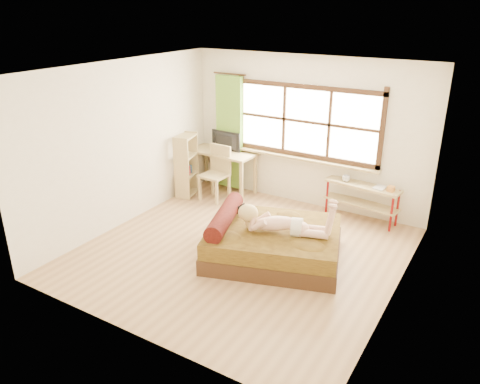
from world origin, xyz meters
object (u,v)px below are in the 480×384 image
Objects in this scene: woman at (283,214)px; pipe_shelf at (363,194)px; desk at (223,157)px; kitten at (235,209)px; chair at (217,169)px; bed at (270,242)px; bookshelf at (186,165)px.

woman is 2.10m from pipe_shelf.
woman is 2.92m from desk.
pipe_shelf is (1.41, 1.85, -0.11)m from kitten.
kitten is (-0.87, 0.15, -0.17)m from woman.
kitten is 1.87m from chair.
desk is at bearing 121.91° from woman.
desk reaches higher than kitten.
woman reaches higher than bed.
pipe_shelf is (0.74, 1.97, 0.22)m from bed.
bed is at bearing -102.98° from pipe_shelf.
bed is 0.54m from woman.
woman is 2.63m from chair.
chair is (-2.13, 1.53, -0.18)m from woman.
bed is at bearing -34.73° from chair.
desk is 0.40m from chair.
desk is 0.73m from bookshelf.
bed is at bearing 151.76° from woman.
bed is 7.98× the size of kitten.
chair reaches higher than kitten.
bookshelf is at bearing 129.09° from kitten.
bed is 0.76m from kitten.
desk is 2.79m from pipe_shelf.
kitten is at bearing 152.49° from bed.
kitten is 0.22× the size of pipe_shelf.
bed is 1.71× the size of woman.
bed is 2.86m from bookshelf.
chair is at bearing 124.38° from bed.
kitten is 0.21× the size of desk.
chair reaches higher than desk.
kitten is at bearing -47.63° from bookshelf.
desk reaches higher than bed.
woman is at bearing -97.60° from pipe_shelf.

